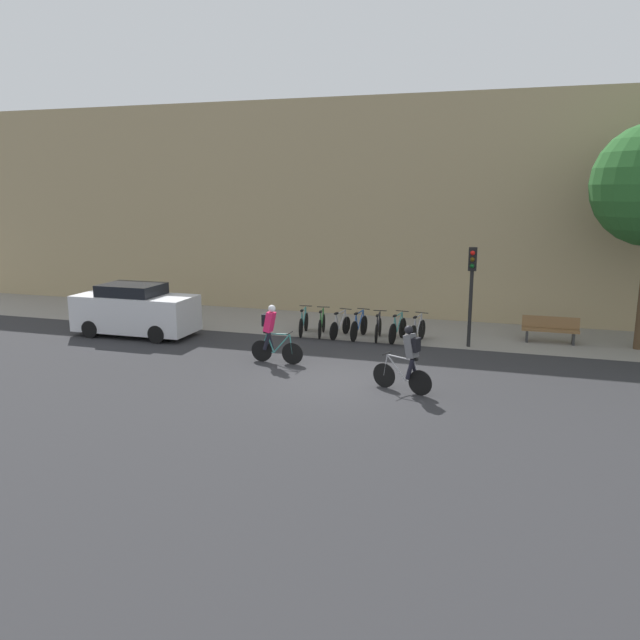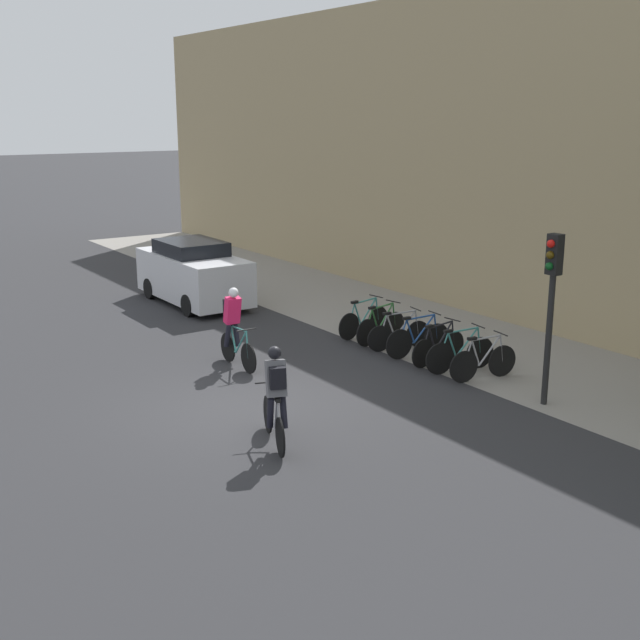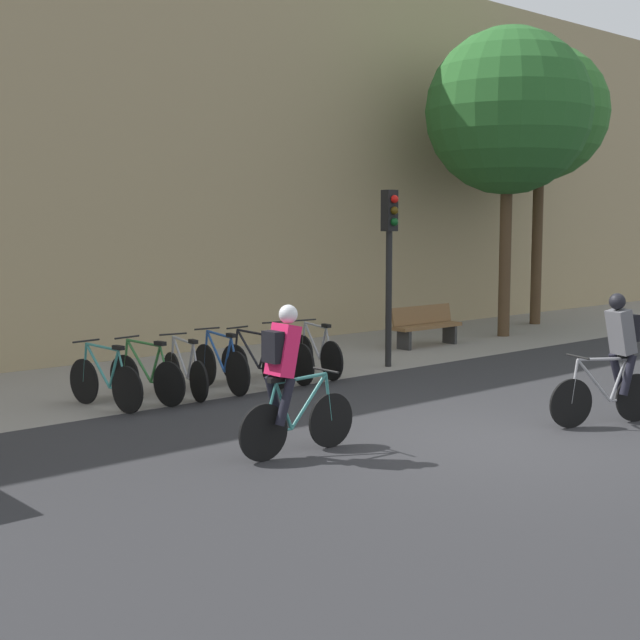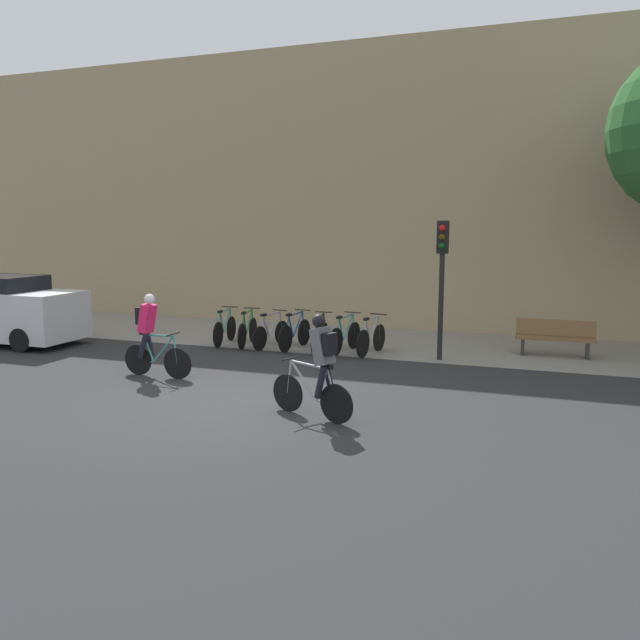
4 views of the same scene
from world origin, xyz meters
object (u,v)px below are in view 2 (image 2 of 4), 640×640
parked_bike_3 (418,339)px  parked_bike_4 (438,346)px  parked_bike_2 (399,333)px  traffic_light_pole (552,287)px  cyclist_grey (275,394)px  parked_car (193,273)px  parked_bike_0 (364,321)px  parked_bike_5 (460,353)px  cyclist_pink (234,324)px  parked_bike_6 (483,361)px  parked_bike_1 (381,326)px

parked_bike_3 → parked_bike_4: parked_bike_3 is taller
parked_bike_2 → traffic_light_pole: bearing=-1.2°
cyclist_grey → parked_car: bearing=161.2°
parked_bike_2 → parked_car: (-7.06, -1.92, 0.51)m
parked_bike_4 → parked_car: parked_car is taller
parked_bike_0 → parked_bike_5: size_ratio=0.98×
parked_bike_5 → parked_bike_4: bearing=-179.9°
traffic_light_pole → parked_car: (-11.51, -1.82, -1.40)m
parked_bike_2 → parked_bike_5: 2.06m
cyclist_pink → traffic_light_pole: 6.81m
parked_bike_6 → parked_bike_4: bearing=-179.9°
parked_bike_0 → parked_bike_4: size_ratio=1.02×
parked_bike_1 → parked_bike_3: 1.37m
parked_bike_3 → parked_bike_4: bearing=-0.0°
cyclist_pink → parked_bike_4: (2.45, 3.82, -0.55)m
traffic_light_pole → cyclist_pink: bearing=-146.1°
parked_bike_0 → parked_bike_4: parked_bike_0 is taller
parked_bike_2 → parked_bike_6: (2.74, 0.00, 0.02)m
parked_bike_4 → traffic_light_pole: (3.08, -0.10, 1.91)m
cyclist_grey → parked_bike_6: (-0.57, 5.44, -0.54)m
parked_car → parked_bike_4: bearing=12.8°
cyclist_grey → parked_bike_6: size_ratio=1.08×
cyclist_pink → parked_bike_6: cyclist_pink is taller
cyclist_pink → parked_bike_3: bearing=65.2°
parked_bike_4 → parked_bike_5: size_ratio=0.96×
cyclist_pink → traffic_light_pole: traffic_light_pole is taller
parked_bike_4 → parked_bike_0: bearing=180.0°
parked_bike_0 → parked_bike_6: 4.11m
cyclist_pink → parked_car: bearing=162.3°
parked_bike_1 → parked_bike_6: 3.42m
parked_bike_2 → parked_bike_6: 2.74m
parked_bike_4 → parked_bike_3: bearing=180.0°
parked_bike_0 → parked_bike_2: size_ratio=1.03×
cyclist_grey → parked_bike_1: bearing=126.3°
parked_bike_1 → parked_bike_6: parked_bike_6 is taller
parked_bike_0 → traffic_light_pole: traffic_light_pole is taller
parked_bike_5 → parked_car: 9.32m
cyclist_grey → parked_bike_2: bearing=121.4°
cyclist_pink → parked_bike_0: size_ratio=1.04×
parked_bike_1 → parked_bike_2: parked_bike_1 is taller
parked_bike_4 → traffic_light_pole: size_ratio=0.51×
parked_bike_6 → traffic_light_pole: traffic_light_pole is taller
cyclist_grey → parked_bike_1: cyclist_grey is taller
cyclist_pink → parked_bike_2: 4.01m
parked_bike_3 → parked_bike_5: (1.37, 0.00, -0.00)m
parked_bike_0 → parked_bike_2: bearing=-0.0°
cyclist_pink → parked_car: size_ratio=0.41×
cyclist_pink → parked_bike_6: size_ratio=1.08×
parked_bike_6 → traffic_light_pole: 2.56m
parked_bike_5 → parked_bike_6: bearing=0.0°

